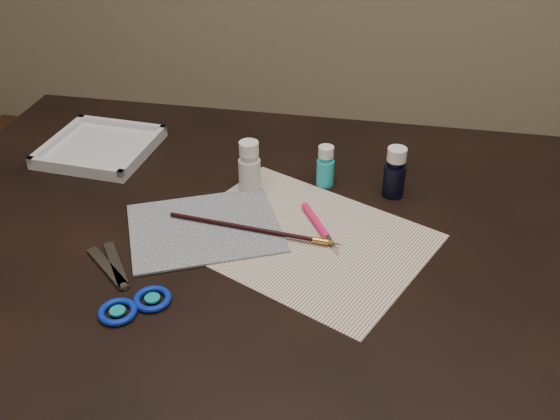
% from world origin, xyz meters
% --- Properties ---
extents(table, '(1.30, 0.90, 0.75)m').
position_xyz_m(table, '(0.00, 0.00, 0.38)').
color(table, black).
rests_on(table, ground).
extents(paper, '(0.46, 0.42, 0.00)m').
position_xyz_m(paper, '(0.04, -0.00, 0.75)').
color(paper, white).
rests_on(paper, table).
extents(canvas, '(0.30, 0.28, 0.00)m').
position_xyz_m(canvas, '(-0.12, -0.01, 0.75)').
color(canvas, black).
rests_on(canvas, paper).
extents(paint_bottle_white, '(0.04, 0.04, 0.10)m').
position_xyz_m(paint_bottle_white, '(-0.08, 0.13, 0.80)').
color(paint_bottle_white, silver).
rests_on(paint_bottle_white, table).
extents(paint_bottle_cyan, '(0.04, 0.04, 0.08)m').
position_xyz_m(paint_bottle_cyan, '(0.05, 0.17, 0.79)').
color(paint_bottle_cyan, '#22BDCC').
rests_on(paint_bottle_cyan, table).
extents(paint_bottle_navy, '(0.05, 0.05, 0.09)m').
position_xyz_m(paint_bottle_navy, '(0.17, 0.16, 0.80)').
color(paint_bottle_navy, black).
rests_on(paint_bottle_navy, table).
extents(paintbrush, '(0.29, 0.04, 0.01)m').
position_xyz_m(paintbrush, '(-0.04, -0.00, 0.76)').
color(paintbrush, black).
rests_on(paintbrush, canvas).
extents(craft_knife, '(0.08, 0.13, 0.01)m').
position_xyz_m(craft_knife, '(0.06, 0.02, 0.76)').
color(craft_knife, '#FF1B65').
rests_on(craft_knife, paper).
extents(scissors, '(0.23, 0.22, 0.01)m').
position_xyz_m(scissors, '(-0.21, -0.16, 0.76)').
color(scissors, silver).
rests_on(scissors, table).
extents(palette_tray, '(0.21, 0.21, 0.02)m').
position_xyz_m(palette_tray, '(-0.40, 0.21, 0.76)').
color(palette_tray, silver).
rests_on(palette_tray, table).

